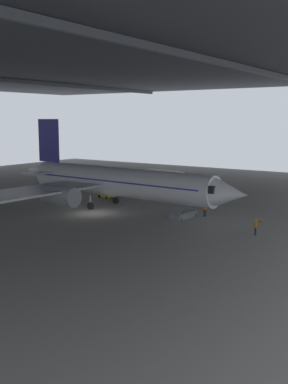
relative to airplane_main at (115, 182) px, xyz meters
The scene contains 8 objects.
ground_plane 5.25m from the airplane_main, behind, with size 110.00×110.00×0.00m, color gray.
hangar_structure 20.93m from the airplane_main, 106.52° to the left, with size 121.00×99.00×19.12m.
airplane_main is the anchor object (origin of this frame).
boarding_stairs 10.07m from the airplane_main, 89.60° to the right, with size 4.17×1.69×4.56m.
crew_worker_near_nose 19.80m from the airplane_main, 98.94° to the right, with size 0.48×0.38×1.64m.
crew_worker_by_stairs 11.89m from the airplane_main, 80.60° to the right, with size 0.40×0.45×1.65m.
traffic_cone_orange 18.20m from the airplane_main, 80.55° to the right, with size 0.36×0.36×0.60m.
baggage_tug 8.24m from the airplane_main, 47.78° to the left, with size 1.65×2.39×0.90m.
Camera 1 is at (-40.39, -35.09, 11.02)m, focal length 43.15 mm.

